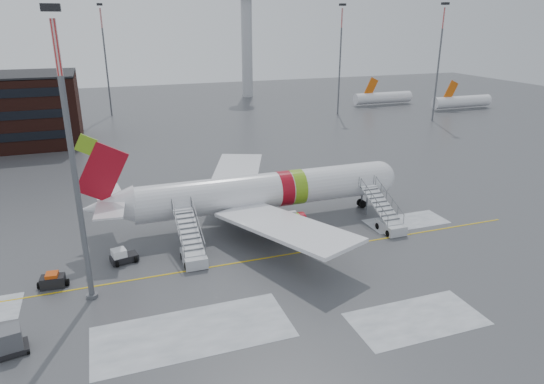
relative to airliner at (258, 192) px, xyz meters
name	(u,v)px	position (x,y,z in m)	size (l,w,h in m)	color
ground	(236,258)	(-4.58, -7.57, -3.42)	(260.00, 260.00, 0.00)	#494C4F
airliner	(258,192)	(0.00, 0.00, 0.00)	(35.03, 32.97, 11.18)	white
airstair_fwd	(387,220)	(12.27, -6.54, -2.35)	(2.05, 7.70, 3.48)	silver
airstair_aft	(192,249)	(-8.51, -6.54, -2.35)	(2.05, 7.70, 3.48)	silver
pushback_tug	(122,256)	(-14.65, -4.93, -2.82)	(2.61, 2.18, 1.36)	black
uld_container	(9,342)	(-22.52, -15.73, -2.56)	(2.48, 1.99, 1.83)	black
baggage_tractor	(53,281)	(-20.37, -7.49, -2.88)	(2.51, 1.31, 1.28)	black
light_mast_near	(72,159)	(-17.34, -10.28, 8.09)	(1.20, 1.20, 22.04)	#595B60
control_tower	(247,28)	(25.42, 87.43, 15.33)	(6.40, 6.40, 30.00)	#B2B5BA
light_mast_far_ne	(340,53)	(37.42, 54.43, 10.42)	(1.20, 1.20, 24.25)	#595B60
light_mast_far_n	(105,53)	(-12.58, 70.43, 10.42)	(1.20, 1.20, 24.25)	#595B60
light_mast_far_e	(439,55)	(53.42, 40.43, 10.42)	(1.20, 1.20, 24.25)	#595B60
distant_aircraft	(407,108)	(57.92, 56.43, -3.42)	(35.00, 18.00, 8.00)	#D8590C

